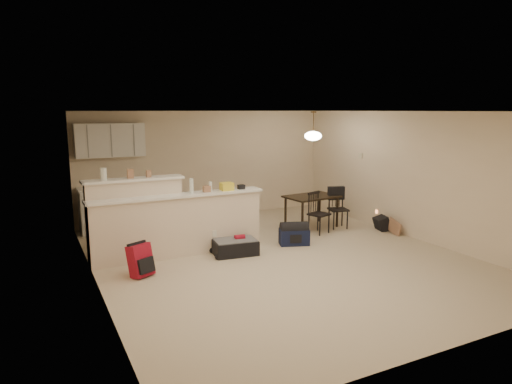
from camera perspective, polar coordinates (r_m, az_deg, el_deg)
room at (r=7.70m, az=3.01°, el=0.70°), size 7.00×7.02×2.50m
breakfast_bar at (r=8.06m, az=-11.52°, el=-3.72°), size 3.08×0.58×1.39m
upper_cabinets at (r=10.05m, az=-17.80°, el=6.19°), size 1.40×0.34×0.70m
kitchen_counter at (r=10.15m, az=-16.13°, el=-1.96°), size 1.80×0.60×0.90m
thermostat at (r=10.63m, az=12.94°, el=4.45°), size 0.02×0.12×0.12m
jar at (r=7.85m, az=-18.52°, el=2.14°), size 0.10×0.10×0.20m
cereal_box at (r=7.93m, az=-15.43°, el=2.23°), size 0.10×0.07×0.16m
small_box at (r=7.99m, az=-13.28°, el=2.25°), size 0.08×0.06×0.12m
bottle_a at (r=8.00m, az=-8.07°, el=0.76°), size 0.07×0.07×0.26m
bottle_b at (r=8.13m, az=-5.72°, el=0.67°), size 0.06×0.06×0.18m
bag_lump at (r=8.25m, az=-3.68°, el=0.70°), size 0.22×0.18×0.14m
pouch at (r=8.37m, az=-1.86°, el=0.65°), size 0.12×0.10×0.08m
extra_item_x at (r=8.11m, az=-6.17°, el=0.39°), size 0.13×0.10×0.11m
extra_item_y at (r=8.25m, az=-3.66°, el=0.66°), size 0.13×0.10×0.13m
dining_table at (r=9.94m, az=6.97°, el=-0.94°), size 1.18×0.85×0.69m
pendant_lamp at (r=9.77m, az=7.15°, el=7.02°), size 0.36×0.36×0.62m
dining_chair_near at (r=9.49m, az=7.89°, el=-2.61°), size 0.47×0.46×0.86m
dining_chair_far at (r=9.98m, az=10.25°, el=-2.02°), size 0.46×0.45×0.87m
suitcase at (r=8.13m, az=-2.62°, el=-6.92°), size 0.81×0.58×0.25m
red_backpack at (r=7.28m, az=-14.25°, el=-8.28°), size 0.39×0.33×0.50m
navy_duffel at (r=8.72m, az=4.79°, el=-5.60°), size 0.62×0.47×0.30m
black_daypack at (r=10.06m, az=15.45°, el=-3.82°), size 0.31×0.38×0.29m
cardboard_sheet at (r=9.80m, az=16.93°, el=-4.24°), size 0.09×0.39×0.30m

